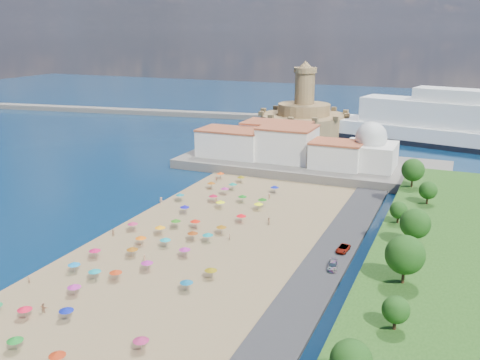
% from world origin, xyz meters
% --- Properties ---
extents(ground, '(700.00, 700.00, 0.00)m').
position_xyz_m(ground, '(0.00, 0.00, 0.00)').
color(ground, '#071938').
rests_on(ground, ground).
extents(terrace, '(90.00, 36.00, 3.00)m').
position_xyz_m(terrace, '(10.00, 73.00, 1.50)').
color(terrace, '#59544C').
rests_on(terrace, ground).
extents(jetty, '(18.00, 70.00, 2.40)m').
position_xyz_m(jetty, '(-12.00, 108.00, 1.20)').
color(jetty, '#59544C').
rests_on(jetty, ground).
extents(breakwater, '(199.03, 34.77, 2.60)m').
position_xyz_m(breakwater, '(-110.00, 153.00, 1.30)').
color(breakwater, '#59544C').
rests_on(breakwater, ground).
extents(waterfront_buildings, '(57.00, 29.00, 11.00)m').
position_xyz_m(waterfront_buildings, '(-3.05, 73.64, 7.88)').
color(waterfront_buildings, silver).
rests_on(waterfront_buildings, terrace).
extents(domed_building, '(16.00, 16.00, 15.00)m').
position_xyz_m(domed_building, '(30.00, 71.00, 8.97)').
color(domed_building, silver).
rests_on(domed_building, terrace).
extents(fortress, '(40.00, 40.00, 32.40)m').
position_xyz_m(fortress, '(-12.00, 138.00, 6.68)').
color(fortress, '#A18450').
rests_on(fortress, ground).
extents(beach_parasols, '(32.41, 118.57, 2.20)m').
position_xyz_m(beach_parasols, '(-1.18, -10.88, 2.15)').
color(beach_parasols, gray).
rests_on(beach_parasols, beach).
extents(beachgoers, '(33.96, 103.46, 1.90)m').
position_xyz_m(beachgoers, '(-2.73, -1.75, 1.14)').
color(beachgoers, tan).
rests_on(beachgoers, beach).
extents(parked_cars, '(2.60, 55.34, 1.34)m').
position_xyz_m(parked_cars, '(36.00, -6.91, 1.35)').
color(parked_cars, gray).
rests_on(parked_cars, promenade).
extents(hillside_trees, '(10.85, 104.93, 8.32)m').
position_xyz_m(hillside_trees, '(48.80, -3.10, 10.28)').
color(hillside_trees, '#382314').
rests_on(hillside_trees, hillside).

